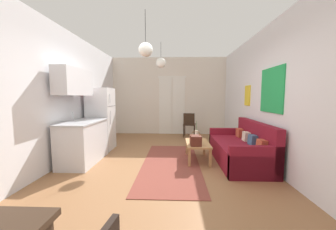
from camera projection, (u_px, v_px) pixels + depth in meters
ground_plane at (162, 174)px, 3.66m from camera, size 4.81×8.05×0.10m
wall_back at (169, 96)px, 7.28m from camera, size 4.41×0.13×2.86m
wall_right at (282, 96)px, 3.44m from camera, size 0.12×7.65×2.86m
wall_left at (47, 96)px, 3.61m from camera, size 0.12×7.65×2.86m
area_rug at (171, 164)px, 4.06m from camera, size 1.17×2.88×0.01m
couch at (242, 150)px, 4.13m from camera, size 0.89×1.91×0.88m
coffee_table at (198, 145)px, 4.27m from camera, size 0.50×0.91×0.40m
bamboo_vase at (196, 135)px, 4.55m from camera, size 0.07×0.07×0.43m
handbag at (196, 140)px, 4.00m from camera, size 0.23×0.28×0.31m
refrigerator at (101, 119)px, 5.12m from camera, size 0.62×0.64×1.64m
kitchen_counter at (82, 128)px, 4.12m from camera, size 0.65×1.26×1.99m
accent_chair at (189, 123)px, 6.71m from camera, size 0.48×0.46×0.84m
pendant_lamp_near at (146, 50)px, 3.26m from camera, size 0.24×0.24×0.77m
pendant_lamp_far at (161, 63)px, 5.16m from camera, size 0.27×0.27×0.68m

